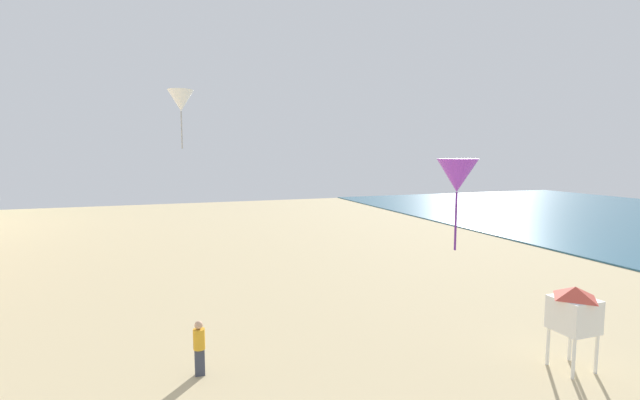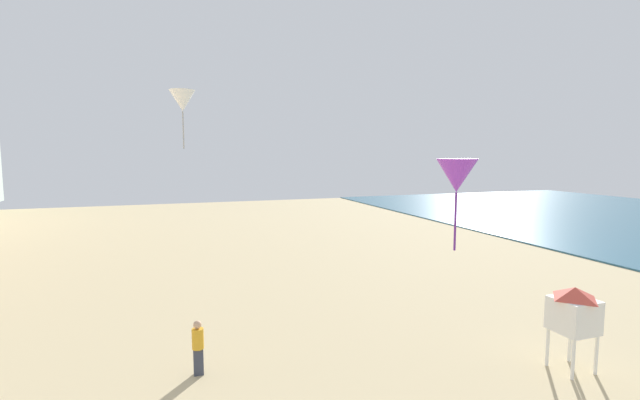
# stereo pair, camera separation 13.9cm
# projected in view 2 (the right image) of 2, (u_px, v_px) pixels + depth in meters

# --- Properties ---
(kite_flyer) EXTENTS (0.34, 0.34, 1.64)m
(kite_flyer) POSITION_uv_depth(u_px,v_px,m) (198.00, 345.00, 12.89)
(kite_flyer) COLOR #383D4C
(kite_flyer) RESTS_ON ground
(lifeguard_stand) EXTENTS (1.10, 1.10, 2.55)m
(lifeguard_stand) POSITION_uv_depth(u_px,v_px,m) (574.00, 311.00, 13.09)
(lifeguard_stand) COLOR white
(lifeguard_stand) RESTS_ON ground
(kite_purple_delta) EXTENTS (1.37, 1.37, 3.11)m
(kite_purple_delta) POSITION_uv_depth(u_px,v_px,m) (457.00, 176.00, 14.76)
(kite_purple_delta) COLOR purple
(kite_white_delta_2) EXTENTS (1.68, 1.68, 3.83)m
(kite_white_delta_2) POSITION_uv_depth(u_px,v_px,m) (182.00, 101.00, 28.97)
(kite_white_delta_2) COLOR white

